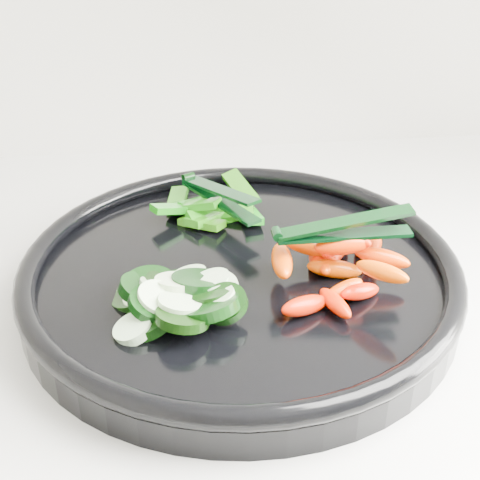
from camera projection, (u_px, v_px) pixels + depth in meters
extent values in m
cylinder|color=black|center=(240.00, 282.00, 0.58)|extent=(0.47, 0.47, 0.02)
torus|color=black|center=(240.00, 264.00, 0.57)|extent=(0.48, 0.48, 0.02)
cylinder|color=black|center=(148.00, 320.00, 0.50)|extent=(0.05, 0.05, 0.03)
cylinder|color=#CFF0C0|center=(133.00, 329.00, 0.49)|extent=(0.04, 0.04, 0.02)
cylinder|color=black|center=(145.00, 292.00, 0.54)|extent=(0.06, 0.06, 0.03)
cylinder|color=beige|center=(158.00, 288.00, 0.54)|extent=(0.04, 0.04, 0.02)
cylinder|color=black|center=(176.00, 281.00, 0.55)|extent=(0.05, 0.05, 0.02)
cylinder|color=beige|center=(190.00, 276.00, 0.56)|extent=(0.03, 0.03, 0.02)
cylinder|color=black|center=(144.00, 289.00, 0.54)|extent=(0.04, 0.04, 0.01)
cylinder|color=#D7F8C6|center=(139.00, 287.00, 0.54)|extent=(0.04, 0.04, 0.01)
cylinder|color=black|center=(150.00, 288.00, 0.54)|extent=(0.05, 0.05, 0.02)
cylinder|color=#E6F9C7|center=(141.00, 299.00, 0.53)|extent=(0.03, 0.04, 0.01)
cylinder|color=black|center=(139.00, 293.00, 0.53)|extent=(0.06, 0.06, 0.03)
cylinder|color=beige|center=(147.00, 299.00, 0.53)|extent=(0.04, 0.04, 0.02)
cylinder|color=black|center=(210.00, 308.00, 0.50)|extent=(0.06, 0.06, 0.03)
cylinder|color=beige|center=(215.00, 300.00, 0.51)|extent=(0.05, 0.05, 0.02)
cylinder|color=black|center=(198.00, 282.00, 0.53)|extent=(0.06, 0.06, 0.02)
cylinder|color=beige|center=(176.00, 284.00, 0.53)|extent=(0.05, 0.05, 0.02)
cylinder|color=black|center=(152.00, 304.00, 0.50)|extent=(0.05, 0.05, 0.03)
cylinder|color=#DEF6C5|center=(159.00, 300.00, 0.51)|extent=(0.05, 0.05, 0.03)
cylinder|color=black|center=(224.00, 303.00, 0.51)|extent=(0.04, 0.04, 0.03)
cylinder|color=beige|center=(219.00, 290.00, 0.52)|extent=(0.04, 0.03, 0.03)
cylinder|color=black|center=(212.00, 292.00, 0.52)|extent=(0.06, 0.06, 0.02)
cylinder|color=beige|center=(211.00, 283.00, 0.53)|extent=(0.04, 0.04, 0.02)
cylinder|color=black|center=(182.00, 318.00, 0.49)|extent=(0.06, 0.06, 0.02)
cylinder|color=#C7E8B9|center=(181.00, 306.00, 0.50)|extent=(0.05, 0.05, 0.02)
ellipsoid|color=#FF3400|center=(342.00, 291.00, 0.53)|extent=(0.04, 0.03, 0.02)
ellipsoid|color=#FF2500|center=(335.00, 303.00, 0.52)|extent=(0.03, 0.04, 0.01)
ellipsoid|color=#F94200|center=(326.00, 264.00, 0.56)|extent=(0.03, 0.04, 0.02)
ellipsoid|color=#FF2100|center=(360.00, 292.00, 0.53)|extent=(0.04, 0.03, 0.02)
ellipsoid|color=#FF0E00|center=(319.00, 258.00, 0.57)|extent=(0.03, 0.05, 0.02)
ellipsoid|color=#FF2300|center=(305.00, 306.00, 0.51)|extent=(0.05, 0.03, 0.02)
ellipsoid|color=#DC4D00|center=(335.00, 269.00, 0.56)|extent=(0.05, 0.02, 0.02)
ellipsoid|color=#F61000|center=(364.00, 244.00, 0.59)|extent=(0.03, 0.05, 0.02)
ellipsoid|color=#FF1A00|center=(338.00, 249.00, 0.59)|extent=(0.04, 0.05, 0.02)
ellipsoid|color=#E93800|center=(282.00, 261.00, 0.54)|extent=(0.03, 0.06, 0.02)
ellipsoid|color=#FF2400|center=(373.00, 244.00, 0.57)|extent=(0.03, 0.05, 0.03)
ellipsoid|color=#FF0E00|center=(331.00, 248.00, 0.56)|extent=(0.03, 0.04, 0.02)
ellipsoid|color=#FB5100|center=(310.00, 247.00, 0.56)|extent=(0.05, 0.02, 0.02)
ellipsoid|color=#EE4600|center=(382.00, 258.00, 0.55)|extent=(0.05, 0.03, 0.02)
ellipsoid|color=#F22500|center=(350.00, 237.00, 0.55)|extent=(0.04, 0.05, 0.02)
ellipsoid|color=#F54C00|center=(342.00, 245.00, 0.54)|extent=(0.05, 0.02, 0.02)
ellipsoid|color=#FF5200|center=(382.00, 272.00, 0.50)|extent=(0.04, 0.04, 0.02)
cube|color=#25710A|center=(211.00, 217.00, 0.65)|extent=(0.06, 0.06, 0.02)
cube|color=#1A720A|center=(212.00, 219.00, 0.64)|extent=(0.05, 0.03, 0.02)
cube|color=#0B750F|center=(249.00, 215.00, 0.65)|extent=(0.02, 0.05, 0.02)
cube|color=#27750B|center=(202.00, 223.00, 0.64)|extent=(0.05, 0.04, 0.01)
cube|color=#256D0A|center=(223.00, 215.00, 0.65)|extent=(0.06, 0.03, 0.02)
cube|color=#0B6209|center=(177.00, 199.00, 0.68)|extent=(0.02, 0.05, 0.01)
cube|color=#176309|center=(200.00, 204.00, 0.67)|extent=(0.05, 0.06, 0.02)
cube|color=#1E6209|center=(193.00, 206.00, 0.64)|extent=(0.06, 0.04, 0.02)
cube|color=#156A0A|center=(174.00, 209.00, 0.64)|extent=(0.05, 0.03, 0.02)
cube|color=#1E6209|center=(241.00, 188.00, 0.68)|extent=(0.03, 0.06, 0.02)
cylinder|color=black|center=(277.00, 234.00, 0.53)|extent=(0.01, 0.01, 0.01)
cube|color=black|center=(344.00, 235.00, 0.54)|extent=(0.11, 0.02, 0.00)
cube|color=black|center=(345.00, 222.00, 0.53)|extent=(0.11, 0.02, 0.02)
cylinder|color=black|center=(188.00, 177.00, 0.68)|extent=(0.01, 0.01, 0.01)
cube|color=black|center=(220.00, 201.00, 0.64)|extent=(0.07, 0.10, 0.00)
cube|color=black|center=(220.00, 190.00, 0.63)|extent=(0.07, 0.10, 0.02)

